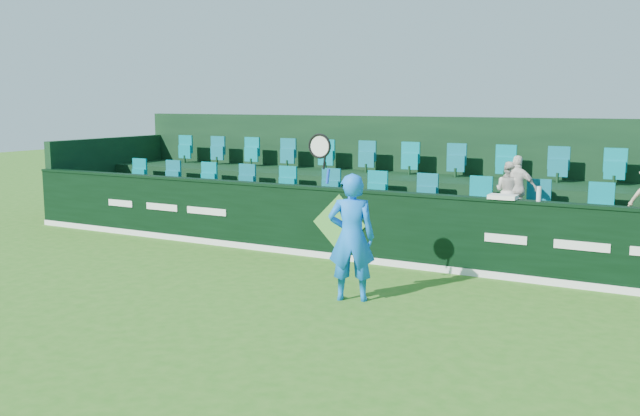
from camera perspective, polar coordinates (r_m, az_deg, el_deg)
The scene contains 12 objects.
ground at distance 10.23m, azimuth -8.60°, elevation -8.38°, with size 60.00×60.00×0.00m, color #2C6D1A.
sponsor_hoarding at distance 13.38m, azimuth 1.78°, elevation -1.28°, with size 16.00×0.25×1.35m.
stand_tier_front at distance 14.40m, azimuth 3.76°, elevation -1.70°, with size 16.00×2.00×0.80m, color black.
stand_tier_back at distance 16.08m, azimuth 6.64°, elevation 0.25°, with size 16.00×1.80×1.30m, color black.
stand_rear at distance 16.42m, azimuth 7.26°, elevation 2.40°, with size 16.00×4.10×2.60m.
seat_row_front at distance 14.65m, azimuth 4.45°, elevation 1.24°, with size 13.50×0.50×0.60m, color #027780.
seat_row_back at distance 16.25m, azimuth 7.10°, elevation 3.70°, with size 13.50×0.50×0.60m, color #027780.
tennis_player at distance 10.59m, azimuth 2.51°, elevation -2.29°, with size 1.11×0.69×2.51m.
spectator_left at distance 13.35m, azimuth 14.85°, elevation 1.31°, with size 0.53×0.41×1.08m, color beige.
spectator_middle at distance 13.30m, azimuth 15.50°, elevation 1.51°, with size 0.70×0.29×1.20m, color white.
towel at distance 12.22m, azimuth 14.43°, elevation 0.87°, with size 0.46×0.30×0.07m, color white.
drinks_bottle at distance 12.08m, azimuth 17.11°, elevation 1.09°, with size 0.08×0.08×0.24m, color silver.
Camera 1 is at (5.99, -7.74, 2.97)m, focal length 40.00 mm.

